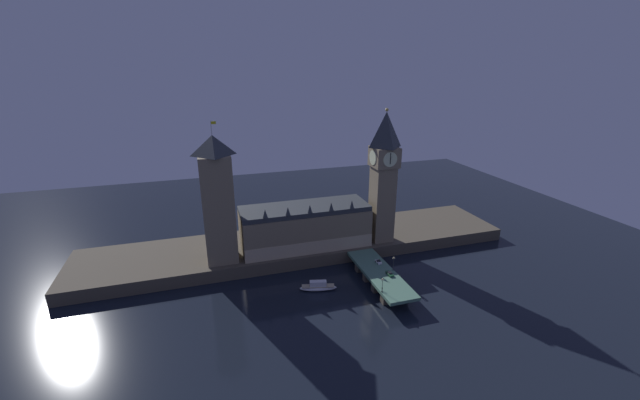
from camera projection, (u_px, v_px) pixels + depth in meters
ground_plane at (322, 288)px, 172.20m from camera, size 400.00×400.00×0.00m
embankment at (300, 245)px, 206.39m from camera, size 220.00×42.00×6.15m
parliament_hall at (305, 226)px, 195.75m from camera, size 63.22×22.84×24.90m
clock_tower at (383, 173)px, 194.02m from camera, size 12.72×12.83×67.37m
victoria_tower at (218, 200)px, 174.94m from camera, size 14.02×14.02×64.48m
bridge at (380, 276)px, 173.53m from camera, size 13.37×46.00×6.04m
car_southbound_lead at (390, 274)px, 170.52m from camera, size 2.05×4.53×1.36m
car_southbound_trail at (378, 262)px, 180.70m from camera, size 2.01×3.82×1.38m
pedestrian_near_rail at (382, 289)px, 158.26m from camera, size 0.38×0.38×1.85m
street_lamp_near at (382, 284)px, 156.54m from camera, size 1.34×0.60×6.26m
street_lamp_mid at (394, 262)px, 173.31m from camera, size 1.34×0.60×6.54m
boat_upstream at (318, 287)px, 169.68m from camera, size 16.48×7.54×4.47m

